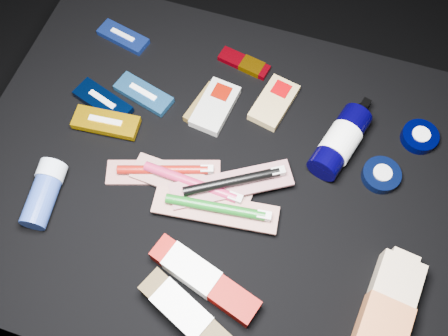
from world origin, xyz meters
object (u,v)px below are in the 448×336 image
(lotion_bottle, at_px, (340,142))
(bodywash_bottle, at_px, (385,319))
(deodorant_stick, at_px, (44,193))
(toothpaste_carton_red, at_px, (200,277))

(lotion_bottle, distance_m, bodywash_bottle, 0.34)
(bodywash_bottle, distance_m, deodorant_stick, 0.65)
(deodorant_stick, height_order, toothpaste_carton_red, deodorant_stick)
(lotion_bottle, bearing_deg, deodorant_stick, -135.27)
(lotion_bottle, height_order, toothpaste_carton_red, lotion_bottle)
(lotion_bottle, distance_m, toothpaste_carton_red, 0.38)
(toothpaste_carton_red, bearing_deg, deodorant_stick, -172.64)
(bodywash_bottle, bearing_deg, toothpaste_carton_red, -168.01)
(deodorant_stick, bearing_deg, toothpaste_carton_red, -17.00)
(bodywash_bottle, height_order, toothpaste_carton_red, bodywash_bottle)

